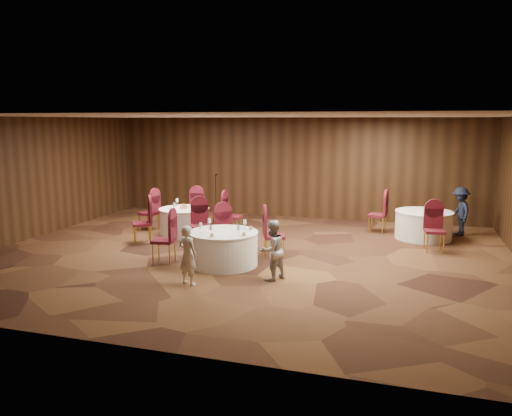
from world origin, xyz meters
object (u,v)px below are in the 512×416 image
(mic_stand, at_px, (216,208))
(woman_a, at_px, (188,255))
(table_main, at_px, (223,248))
(table_right, at_px, (423,225))
(woman_b, at_px, (272,250))
(man_c, at_px, (460,211))
(table_left, at_px, (184,222))

(mic_stand, xyz_separation_m, woman_a, (1.74, -5.87, 0.16))
(table_main, distance_m, mic_stand, 4.84)
(table_right, relative_size, woman_b, 1.24)
(woman_a, xyz_separation_m, man_c, (5.35, 6.00, 0.09))
(table_main, height_order, woman_a, woman_a)
(woman_a, distance_m, woman_b, 1.63)
(table_right, bearing_deg, table_left, -166.76)
(mic_stand, height_order, woman_a, mic_stand)
(table_left, bearing_deg, mic_stand, 86.55)
(table_left, relative_size, mic_stand, 0.92)
(table_main, xyz_separation_m, table_left, (-2.04, 2.39, -0.00))
(table_left, relative_size, table_right, 0.92)
(mic_stand, relative_size, woman_a, 1.28)
(table_main, distance_m, man_c, 6.90)
(mic_stand, relative_size, man_c, 1.11)
(woman_b, relative_size, man_c, 0.90)
(table_main, relative_size, mic_stand, 1.02)
(woman_b, distance_m, man_c, 6.54)
(mic_stand, height_order, woman_b, mic_stand)
(table_left, relative_size, man_c, 1.02)
(woman_a, bearing_deg, table_main, -79.08)
(woman_b, bearing_deg, table_right, 178.26)
(man_c, bearing_deg, table_left, -89.33)
(woman_a, height_order, man_c, man_c)
(table_main, height_order, man_c, man_c)
(mic_stand, relative_size, woman_b, 1.23)
(table_left, xyz_separation_m, man_c, (7.21, 2.17, 0.29))
(man_c, bearing_deg, woman_b, -52.62)
(table_left, xyz_separation_m, woman_a, (1.86, -3.82, 0.20))
(table_left, bearing_deg, table_right, 13.24)
(woman_a, relative_size, man_c, 0.87)
(woman_a, bearing_deg, table_left, -45.86)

